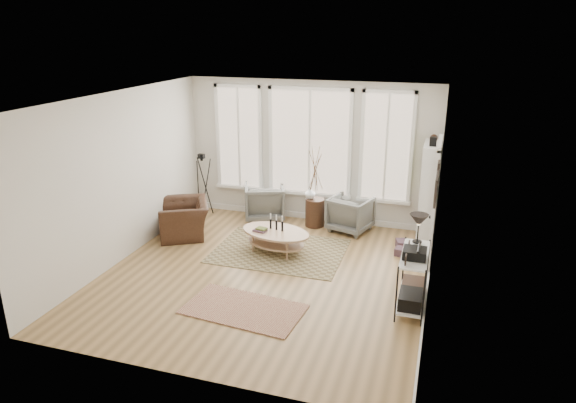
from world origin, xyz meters
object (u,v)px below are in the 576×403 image
(accent_chair, at_px, (184,219))
(armchair_right, at_px, (351,214))
(low_shelf, at_px, (413,274))
(armchair_left, at_px, (265,202))
(coffee_table, at_px, (275,235))
(side_table, at_px, (315,190))
(bookcase, at_px, (429,193))

(accent_chair, bearing_deg, armchair_right, 81.61)
(armchair_right, bearing_deg, low_shelf, 135.25)
(armchair_left, bearing_deg, coffee_table, 94.68)
(coffee_table, distance_m, armchair_right, 1.81)
(armchair_right, xyz_separation_m, accent_chair, (-3.06, -1.21, -0.01))
(low_shelf, distance_m, armchair_right, 2.98)
(low_shelf, bearing_deg, armchair_right, 118.27)
(coffee_table, xyz_separation_m, armchair_left, (-0.76, 1.55, 0.06))
(side_table, bearing_deg, accent_chair, -151.86)
(armchair_left, bearing_deg, bookcase, 154.81)
(armchair_left, xyz_separation_m, side_table, (1.12, -0.08, 0.40))
(bookcase, relative_size, armchair_right, 2.65)
(armchair_right, height_order, accent_chair, armchair_right)
(side_table, bearing_deg, low_shelf, -50.90)
(low_shelf, xyz_separation_m, accent_chair, (-4.47, 1.41, -0.17))
(bookcase, bearing_deg, armchair_right, 175.91)
(coffee_table, bearing_deg, armchair_left, 116.18)
(armchair_left, distance_m, accent_chair, 1.78)
(coffee_table, bearing_deg, armchair_right, 52.51)
(accent_chair, bearing_deg, bookcase, 73.75)
(bookcase, height_order, coffee_table, bookcase)
(low_shelf, height_order, coffee_table, low_shelf)
(bookcase, relative_size, armchair_left, 2.47)
(coffee_table, height_order, side_table, side_table)
(low_shelf, bearing_deg, bookcase, 88.72)
(armchair_left, height_order, armchair_right, armchair_left)
(accent_chair, bearing_deg, armchair_left, 107.87)
(armchair_left, height_order, side_table, side_table)
(bookcase, xyz_separation_m, armchair_left, (-3.33, 0.21, -0.58))
(side_table, xyz_separation_m, accent_chair, (-2.32, -1.24, -0.44))
(low_shelf, relative_size, side_table, 0.81)
(low_shelf, bearing_deg, accent_chair, 162.44)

